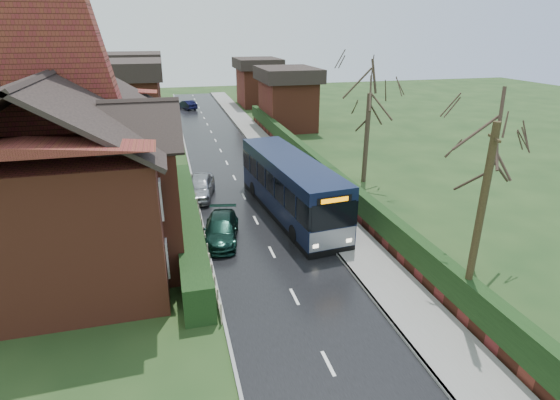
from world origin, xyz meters
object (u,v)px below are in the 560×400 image
object	(u,v)px
car_green	(221,229)
telegraph_pole	(478,228)
brick_house	(78,165)
bus	(291,187)
car_silver	(200,187)
bus_stop_sign	(342,207)

from	to	relation	value
car_green	telegraph_pole	world-z (taller)	telegraph_pole
brick_house	bus	distance (m)	11.38
brick_house	car_silver	size ratio (longest dim) A/B	3.41
car_silver	telegraph_pole	size ratio (longest dim) A/B	0.56
brick_house	telegraph_pole	xyz separation A→B (m)	(14.53, -9.78, -0.53)
car_silver	bus_stop_sign	size ratio (longest dim) A/B	1.68
car_green	telegraph_pole	size ratio (longest dim) A/B	0.56
telegraph_pole	car_green	bearing A→B (deg)	152.24
brick_house	bus	xyz separation A→B (m)	(10.94, 1.66, -2.68)
telegraph_pole	bus	bearing A→B (deg)	127.88
brick_house	car_green	bearing A→B (deg)	-6.82
brick_house	bus	size ratio (longest dim) A/B	1.28
bus	car_silver	world-z (taller)	bus
brick_house	telegraph_pole	size ratio (longest dim) A/B	1.92
car_silver	telegraph_pole	bearing A→B (deg)	-48.68
bus_stop_sign	telegraph_pole	distance (m)	8.37
brick_house	bus_stop_sign	bearing A→B (deg)	-8.46
car_silver	telegraph_pole	world-z (taller)	telegraph_pole
car_green	bus_stop_sign	xyz separation A→B (m)	(6.25, -1.12, 1.06)
car_silver	car_green	xyz separation A→B (m)	(0.55, -6.60, -0.11)
brick_house	car_green	size ratio (longest dim) A/B	3.42
bus	car_green	world-z (taller)	bus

